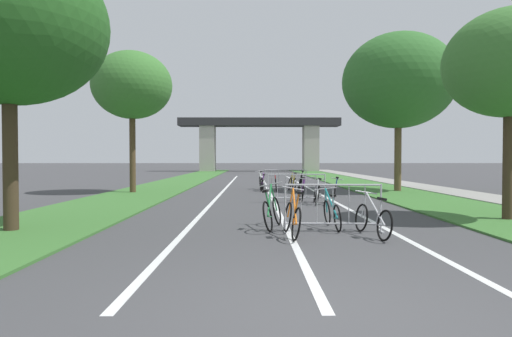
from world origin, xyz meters
The scene contains 27 objects.
ground_plane centered at (0.00, 0.00, 0.00)m, with size 300.00×300.00×0.00m, color #3D3D3F.
grass_verge_left centered at (-5.84, 24.40, 0.03)m, with size 3.46×59.64×0.05m, color #386B2D.
grass_verge_right centered at (5.84, 24.40, 0.03)m, with size 3.46×59.64×0.05m, color #386B2D.
sidewalk_path_right centered at (8.60, 24.40, 0.04)m, with size 2.05×59.64×0.08m, color gray.
lane_stripe_center centered at (0.00, 17.25, 0.00)m, with size 0.14×34.50×0.01m, color silver.
lane_stripe_right_lane centered at (2.26, 17.25, 0.00)m, with size 0.14×34.50×0.01m, color silver.
lane_stripe_left_lane centered at (-2.26, 17.25, 0.00)m, with size 0.14×34.50×0.01m, color silver.
overpass_bridge centered at (0.00, 49.29, 4.63)m, with size 20.35×2.86×6.72m.
tree_left_pine_far centered at (-6.05, 4.93, 4.53)m, with size 4.17×4.17×6.31m.
tree_left_cypress_far centered at (-6.37, 15.31, 4.98)m, with size 3.66×3.66×6.56m.
tree_right_oak_mid centered at (5.77, 6.51, 4.02)m, with size 3.24×3.24×5.42m.
tree_right_pine_near centered at (6.24, 16.07, 5.35)m, with size 5.36×5.36×7.64m.
crowd_barrier_nearest centered at (0.98, 4.93, 0.52)m, with size 2.16×0.50×1.05m.
crowd_barrier_second centered at (0.80, 11.05, 0.52)m, with size 2.16×0.48×1.05m.
crowd_barrier_third centered at (0.87, 17.16, 0.52)m, with size 2.17×0.54×1.05m.
bicycle_silver_0 centered at (1.49, 10.62, 0.39)m, with size 0.52×1.74×0.94m.
bicycle_purple_1 centered at (1.05, 11.40, 0.35)m, with size 0.50×1.64×0.92m.
bicycle_green_2 centered at (-0.33, 5.38, 0.39)m, with size 0.60×1.72×1.05m.
bicycle_white_3 centered at (-0.35, 17.65, 0.37)m, with size 0.45×1.71×0.98m.
bicycle_red_4 centered at (0.36, 16.69, 0.35)m, with size 0.46×1.68×0.89m.
bicycle_teal_5 centered at (1.04, 5.39, 0.35)m, with size 0.55×1.59×0.92m.
bicycle_black_6 centered at (1.70, 17.63, 0.37)m, with size 0.52×1.65×0.96m.
bicycle_orange_7 centered at (0.03, 4.36, 0.38)m, with size 0.47×1.66×1.01m.
bicycle_blue_8 centered at (2.09, 10.50, 0.38)m, with size 0.65×1.67×0.98m.
bicycle_yellow_9 centered at (1.17, 16.65, 0.37)m, with size 0.46×1.75×0.92m.
bicycle_silver_10 centered at (1.70, 4.39, 0.35)m, with size 0.50×1.71×0.92m.
bicycle_purple_11 centered at (-0.33, 16.76, 0.35)m, with size 0.55×1.60×0.93m.
Camera 1 is at (-0.77, -4.23, 1.60)m, focal length 29.51 mm.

